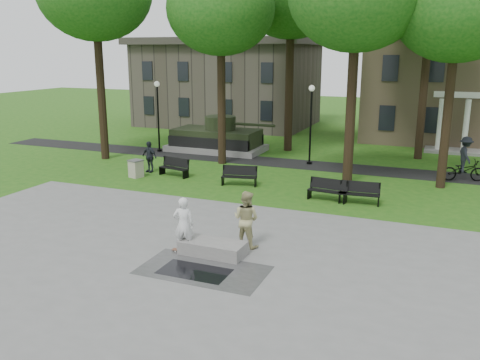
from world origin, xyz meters
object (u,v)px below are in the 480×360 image
(skateboarder, at_px, (184,225))
(cyclist, at_px, (464,163))
(park_bench_0, at_px, (174,167))
(trash_bin, at_px, (136,168))
(concrete_block, at_px, (213,248))
(friend_watching, at_px, (246,219))

(skateboarder, relative_size, cyclist, 0.82)
(cyclist, bearing_deg, park_bench_0, 92.01)
(park_bench_0, xyz_separation_m, trash_bin, (-1.79, -1.06, -0.04))
(concrete_block, height_order, friend_watching, friend_watching)
(trash_bin, bearing_deg, friend_watching, -37.62)
(park_bench_0, height_order, trash_bin, park_bench_0)
(friend_watching, distance_m, cyclist, 14.85)
(skateboarder, bearing_deg, cyclist, -140.71)
(skateboarder, distance_m, cyclist, 16.84)
(concrete_block, bearing_deg, friend_watching, 55.21)
(concrete_block, distance_m, park_bench_0, 11.46)
(cyclist, height_order, trash_bin, cyclist)
(skateboarder, bearing_deg, friend_watching, -163.03)
(skateboarder, xyz_separation_m, cyclist, (8.96, 14.26, -0.02))
(skateboarder, bearing_deg, park_bench_0, -77.49)
(cyclist, bearing_deg, trash_bin, 93.48)
(friend_watching, relative_size, park_bench_0, 1.08)
(skateboarder, xyz_separation_m, friend_watching, (1.77, 1.26, 0.04))
(park_bench_0, distance_m, trash_bin, 2.08)
(park_bench_0, relative_size, trash_bin, 1.93)
(concrete_block, bearing_deg, park_bench_0, 125.77)
(cyclist, bearing_deg, friend_watching, 134.90)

